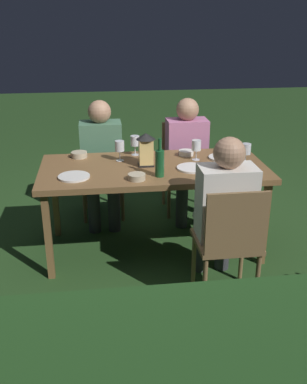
{
  "coord_description": "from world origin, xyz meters",
  "views": [
    {
      "loc": [
        0.43,
        3.34,
        1.9
      ],
      "look_at": [
        0.0,
        0.0,
        0.52
      ],
      "focal_mm": 41.81,
      "sensor_mm": 36.0,
      "label": 1
    }
  ],
  "objects_px": {
    "bowl_bread": "(137,177)",
    "chair_side_right_a": "(230,240)",
    "chair_side_left_a": "(183,162)",
    "lantern_centerpiece": "(146,148)",
    "wine_glass_a": "(135,142)",
    "plate_c": "(74,177)",
    "bowl_salad": "(79,154)",
    "bowl_olives": "(241,169)",
    "chair_side_left_b": "(102,166)",
    "person_in_green": "(102,157)",
    "person_in_cream": "(223,207)",
    "bowl_dip": "(186,153)",
    "plate_b": "(192,168)",
    "green_bottle_on_table": "(160,162)",
    "wine_glass_b": "(120,147)",
    "person_in_pink": "(188,154)",
    "plate_a": "(221,157)",
    "wine_glass_d": "(196,146)",
    "dining_table": "(154,173)",
    "wine_glass_c": "(246,150)"
  },
  "relations": [
    {
      "from": "wine_glass_a",
      "to": "plate_a",
      "type": "distance_m",
      "value": 0.74
    },
    {
      "from": "wine_glass_b",
      "to": "wine_glass_d",
      "type": "bearing_deg",
      "value": 174.66
    },
    {
      "from": "bowl_salad",
      "to": "chair_side_left_a",
      "type": "bearing_deg",
      "value": -153.23
    },
    {
      "from": "bowl_bread",
      "to": "chair_side_right_a",
      "type": "bearing_deg",
      "value": 136.95
    },
    {
      "from": "chair_side_left_a",
      "to": "dining_table",
      "type": "bearing_deg",
      "value": 63.58
    },
    {
      "from": "wine_glass_d",
      "to": "bowl_olives",
      "type": "bearing_deg",
      "value": 127.69
    },
    {
      "from": "person_in_cream",
      "to": "person_in_green",
      "type": "relative_size",
      "value": 1.0
    },
    {
      "from": "wine_glass_a",
      "to": "person_in_cream",
      "type": "bearing_deg",
      "value": 119.21
    },
    {
      "from": "wine_glass_c",
      "to": "plate_b",
      "type": "relative_size",
      "value": 0.7
    },
    {
      "from": "chair_side_left_a",
      "to": "lantern_centerpiece",
      "type": "distance_m",
      "value": 0.99
    },
    {
      "from": "lantern_centerpiece",
      "to": "bowl_salad",
      "type": "xyz_separation_m",
      "value": [
        0.54,
        -0.28,
        -0.12
      ]
    },
    {
      "from": "wine_glass_b",
      "to": "person_in_pink",
      "type": "bearing_deg",
      "value": -146.13
    },
    {
      "from": "chair_side_left_b",
      "to": "plate_b",
      "type": "relative_size",
      "value": 3.58
    },
    {
      "from": "bowl_olives",
      "to": "wine_glass_b",
      "type": "bearing_deg",
      "value": -24.68
    },
    {
      "from": "wine_glass_a",
      "to": "plate_c",
      "type": "xyz_separation_m",
      "value": [
        0.5,
        0.5,
        -0.11
      ]
    },
    {
      "from": "green_bottle_on_table",
      "to": "wine_glass_c",
      "type": "height_order",
      "value": "green_bottle_on_table"
    },
    {
      "from": "person_in_pink",
      "to": "green_bottle_on_table",
      "type": "height_order",
      "value": "person_in_pink"
    },
    {
      "from": "dining_table",
      "to": "bowl_dip",
      "type": "distance_m",
      "value": 0.41
    },
    {
      "from": "wine_glass_c",
      "to": "plate_a",
      "type": "relative_size",
      "value": 0.77
    },
    {
      "from": "bowl_olives",
      "to": "bowl_dip",
      "type": "relative_size",
      "value": 1.08
    },
    {
      "from": "person_in_pink",
      "to": "lantern_centerpiece",
      "type": "bearing_deg",
      "value": 51.78
    },
    {
      "from": "chair_side_right_a",
      "to": "bowl_olives",
      "type": "bearing_deg",
      "value": -112.75
    },
    {
      "from": "chair_side_right_a",
      "to": "wine_glass_a",
      "type": "xyz_separation_m",
      "value": [
        0.52,
        -1.13,
        0.37
      ]
    },
    {
      "from": "person_in_green",
      "to": "plate_a",
      "type": "xyz_separation_m",
      "value": [
        -1.0,
        0.49,
        0.11
      ]
    },
    {
      "from": "plate_c",
      "to": "chair_side_left_b",
      "type": "bearing_deg",
      "value": -102.23
    },
    {
      "from": "dining_table",
      "to": "bowl_salad",
      "type": "bearing_deg",
      "value": -27.67
    },
    {
      "from": "bowl_bread",
      "to": "bowl_dip",
      "type": "distance_m",
      "value": 0.72
    },
    {
      "from": "person_in_green",
      "to": "plate_b",
      "type": "distance_m",
      "value": 1.01
    },
    {
      "from": "person_in_pink",
      "to": "wine_glass_d",
      "type": "xyz_separation_m",
      "value": [
        0.03,
        0.5,
        0.22
      ]
    },
    {
      "from": "person_in_cream",
      "to": "bowl_salad",
      "type": "distance_m",
      "value": 1.37
    },
    {
      "from": "wine_glass_d",
      "to": "plate_c",
      "type": "distance_m",
      "value": 1.04
    },
    {
      "from": "plate_b",
      "to": "bowl_dip",
      "type": "distance_m",
      "value": 0.36
    },
    {
      "from": "green_bottle_on_table",
      "to": "bowl_dip",
      "type": "xyz_separation_m",
      "value": [
        -0.3,
        -0.49,
        -0.09
      ]
    },
    {
      "from": "plate_a",
      "to": "chair_side_right_a",
      "type": "bearing_deg",
      "value": 78.73
    },
    {
      "from": "wine_glass_c",
      "to": "bowl_salad",
      "type": "xyz_separation_m",
      "value": [
        1.33,
        -0.35,
        -0.09
      ]
    },
    {
      "from": "wine_glass_c",
      "to": "bowl_salad",
      "type": "distance_m",
      "value": 1.38
    },
    {
      "from": "dining_table",
      "to": "lantern_centerpiece",
      "type": "distance_m",
      "value": 0.21
    },
    {
      "from": "plate_b",
      "to": "plate_a",
      "type": "bearing_deg",
      "value": -142.07
    },
    {
      "from": "chair_side_right_a",
      "to": "chair_side_left_b",
      "type": "relative_size",
      "value": 1.0
    },
    {
      "from": "bowl_salad",
      "to": "plate_a",
      "type": "bearing_deg",
      "value": 171.37
    },
    {
      "from": "plate_b",
      "to": "bowl_olives",
      "type": "distance_m",
      "value": 0.38
    },
    {
      "from": "chair_side_left_b",
      "to": "person_in_green",
      "type": "height_order",
      "value": "person_in_green"
    },
    {
      "from": "chair_side_left_a",
      "to": "bowl_bread",
      "type": "relative_size",
      "value": 6.73
    },
    {
      "from": "dining_table",
      "to": "plate_c",
      "type": "distance_m",
      "value": 0.65
    },
    {
      "from": "chair_side_right_a",
      "to": "wine_glass_c",
      "type": "xyz_separation_m",
      "value": [
        -0.34,
        -0.78,
        0.37
      ]
    },
    {
      "from": "dining_table",
      "to": "chair_side_right_a",
      "type": "relative_size",
      "value": 2.07
    },
    {
      "from": "bowl_olives",
      "to": "bowl_dip",
      "type": "xyz_separation_m",
      "value": [
        0.33,
        -0.5,
        -0.01
      ]
    },
    {
      "from": "chair_side_left_a",
      "to": "plate_b",
      "type": "xyz_separation_m",
      "value": [
        0.11,
        0.92,
        0.26
      ]
    },
    {
      "from": "person_in_green",
      "to": "lantern_centerpiece",
      "type": "bearing_deg",
      "value": 120.67
    },
    {
      "from": "chair_side_left_a",
      "to": "person_in_cream",
      "type": "xyz_separation_m",
      "value": [
        0.0,
        1.43,
        0.15
      ]
    }
  ]
}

